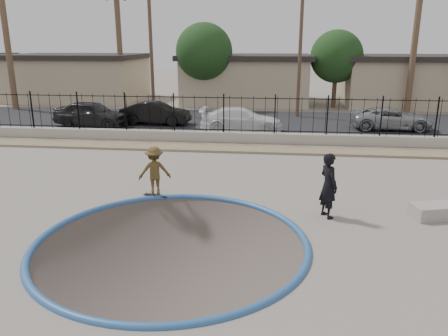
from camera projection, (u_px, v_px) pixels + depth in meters
ground at (227, 157)px, 23.78m from camera, size 120.00×120.00×2.20m
bowl_pit at (171, 243)px, 11.08m from camera, size 6.84×6.84×1.80m
coping_ring at (171, 243)px, 11.08m from camera, size 7.04×7.04×0.20m
rock_strip at (221, 148)px, 20.79m from camera, size 42.00×1.60×0.11m
retaining_wall at (224, 138)px, 21.77m from camera, size 42.00×0.45×0.60m
fence at (224, 114)px, 21.44m from camera, size 40.00×0.04×1.80m
street at (236, 120)px, 28.24m from camera, size 90.00×8.00×0.04m
house_west at (77, 77)px, 38.45m from camera, size 11.60×8.60×3.90m
house_center at (246, 78)px, 36.76m from camera, size 10.60×8.60×3.90m
house_east at (419, 80)px, 35.19m from camera, size 12.60×8.60×3.90m
palm_mid at (118, 18)px, 34.19m from camera, size 2.30×2.30×9.30m
palm_right at (419, 5)px, 29.63m from camera, size 2.30×2.30×10.30m
utility_pole_left at (151, 45)px, 29.52m from camera, size 1.70×0.24×9.00m
utility_pole_mid at (301, 41)px, 28.33m from camera, size 1.70×0.24×9.50m
street_tree_left at (204, 52)px, 33.14m from camera, size 4.32×4.32×6.36m
street_tree_mid at (337, 57)px, 33.07m from camera, size 3.96×3.96×5.83m
skater at (155, 174)px, 14.14m from camera, size 1.17×0.88×1.60m
skateboard at (156, 195)px, 14.35m from camera, size 0.84×0.35×0.07m
videographer at (328, 186)px, 12.50m from camera, size 0.73×0.83×1.91m
concrete_ledge at (439, 211)px, 12.65m from camera, size 1.73×1.12×0.40m
car_a at (92, 114)px, 26.04m from camera, size 4.62×2.25×1.52m
car_b at (156, 113)px, 26.67m from camera, size 4.22×1.61×1.37m
car_c at (241, 120)px, 24.54m from camera, size 4.68×2.04×1.34m
car_d at (392, 119)px, 25.12m from camera, size 4.55×2.11×1.26m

